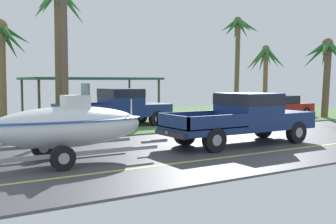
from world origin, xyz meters
TOP-DOWN VIEW (x-y plane):
  - ground at (0.00, 8.38)m, footprint 36.00×22.00m
  - pickup_truck_towing at (-0.86, -0.08)m, footprint 6.00×1.99m
  - boat_on_trailer at (-7.53, -0.08)m, footprint 5.70×2.16m
  - parked_pickup_background at (-2.49, 7.35)m, footprint 5.82×2.15m
  - parked_sedan_near at (7.91, 6.85)m, footprint 4.63×1.89m
  - carport_awning at (-1.98, 12.73)m, footprint 7.79×4.62m
  - palm_tree_near_left at (-5.06, 8.96)m, footprint 2.83×3.02m
  - palm_tree_near_right at (9.41, 12.24)m, footprint 2.57×3.22m
  - palm_tree_far_left at (10.22, 5.10)m, footprint 2.90×2.92m
  - palm_tree_far_right at (9.82, 9.88)m, footprint 3.02×2.79m
  - utility_pole at (-6.09, 4.63)m, footprint 0.24×1.80m

SIDE VIEW (x-z plane):
  - ground at x=0.00m, z-range -0.07..0.04m
  - parked_sedan_near at x=7.91m, z-range -0.02..1.36m
  - boat_on_trailer at x=-7.53m, z-range -0.09..2.12m
  - pickup_truck_towing at x=-0.86m, z-range 0.11..1.95m
  - parked_pickup_background at x=-2.49m, z-range 0.10..2.01m
  - carport_awning at x=-1.98m, z-range 1.13..3.63m
  - palm_tree_far_right at x=9.82m, z-range 1.07..5.87m
  - palm_tree_far_left at x=10.22m, z-range 1.16..6.06m
  - utility_pole at x=-6.09m, z-range 0.15..8.73m
  - palm_tree_near_left at x=-5.06m, z-range 1.69..8.82m
  - palm_tree_near_right at x=9.41m, z-range 1.92..8.97m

